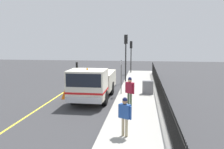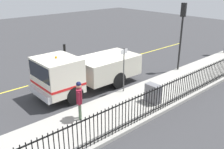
{
  "view_description": "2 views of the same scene",
  "coord_description": "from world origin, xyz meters",
  "px_view_note": "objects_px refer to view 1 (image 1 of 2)",
  "views": [
    {
      "loc": [
        3.7,
        -16.82,
        4.01
      ],
      "look_at": [
        1.62,
        -1.02,
        1.71
      ],
      "focal_mm": 37.93,
      "sensor_mm": 36.0,
      "label": 1
    },
    {
      "loc": [
        11.12,
        -8.81,
        5.97
      ],
      "look_at": [
        2.3,
        -0.93,
        1.42
      ],
      "focal_mm": 40.34,
      "sensor_mm": 36.0,
      "label": 2
    }
  ],
  "objects_px": {
    "traffic_light_near": "(126,49)",
    "traffic_light_mid": "(131,50)",
    "worker_standing": "(130,89)",
    "traffic_cone": "(65,94)",
    "work_truck": "(93,82)",
    "utility_cabinet": "(148,87)",
    "street_sign": "(121,73)",
    "pedestrian_distant": "(125,113)"
  },
  "relations": [
    {
      "from": "worker_standing",
      "to": "traffic_light_mid",
      "type": "relative_size",
      "value": 0.47
    },
    {
      "from": "traffic_light_near",
      "to": "traffic_light_mid",
      "type": "xyz_separation_m",
      "value": [
        0.17,
        6.42,
        -0.4
      ]
    },
    {
      "from": "work_truck",
      "to": "pedestrian_distant",
      "type": "relative_size",
      "value": 3.9
    },
    {
      "from": "traffic_cone",
      "to": "pedestrian_distant",
      "type": "bearing_deg",
      "value": -53.42
    },
    {
      "from": "worker_standing",
      "to": "traffic_cone",
      "type": "distance_m",
      "value": 5.11
    },
    {
      "from": "worker_standing",
      "to": "pedestrian_distant",
      "type": "height_order",
      "value": "worker_standing"
    },
    {
      "from": "traffic_light_near",
      "to": "traffic_light_mid",
      "type": "distance_m",
      "value": 6.43
    },
    {
      "from": "traffic_light_near",
      "to": "worker_standing",
      "type": "bearing_deg",
      "value": 84.77
    },
    {
      "from": "street_sign",
      "to": "traffic_cone",
      "type": "bearing_deg",
      "value": -159.25
    },
    {
      "from": "worker_standing",
      "to": "traffic_cone",
      "type": "relative_size",
      "value": 2.79
    },
    {
      "from": "worker_standing",
      "to": "traffic_light_mid",
      "type": "height_order",
      "value": "traffic_light_mid"
    },
    {
      "from": "utility_cabinet",
      "to": "street_sign",
      "type": "bearing_deg",
      "value": -175.26
    },
    {
      "from": "work_truck",
      "to": "traffic_light_near",
      "type": "height_order",
      "value": "traffic_light_near"
    },
    {
      "from": "work_truck",
      "to": "street_sign",
      "type": "bearing_deg",
      "value": -140.27
    },
    {
      "from": "worker_standing",
      "to": "utility_cabinet",
      "type": "bearing_deg",
      "value": -70.75
    },
    {
      "from": "pedestrian_distant",
      "to": "traffic_cone",
      "type": "bearing_deg",
      "value": 152.57
    },
    {
      "from": "pedestrian_distant",
      "to": "street_sign",
      "type": "relative_size",
      "value": 0.66
    },
    {
      "from": "traffic_light_near",
      "to": "utility_cabinet",
      "type": "distance_m",
      "value": 6.04
    },
    {
      "from": "work_truck",
      "to": "traffic_cone",
      "type": "relative_size",
      "value": 9.95
    },
    {
      "from": "traffic_light_mid",
      "to": "utility_cabinet",
      "type": "height_order",
      "value": "traffic_light_mid"
    },
    {
      "from": "traffic_light_mid",
      "to": "traffic_cone",
      "type": "bearing_deg",
      "value": 74.22
    },
    {
      "from": "worker_standing",
      "to": "traffic_cone",
      "type": "xyz_separation_m",
      "value": [
        -4.61,
        2.01,
        -0.92
      ]
    },
    {
      "from": "traffic_light_near",
      "to": "street_sign",
      "type": "height_order",
      "value": "traffic_light_near"
    },
    {
      "from": "work_truck",
      "to": "utility_cabinet",
      "type": "height_order",
      "value": "work_truck"
    },
    {
      "from": "pedestrian_distant",
      "to": "traffic_light_near",
      "type": "distance_m",
      "value": 13.15
    },
    {
      "from": "worker_standing",
      "to": "traffic_light_near",
      "type": "relative_size",
      "value": 0.4
    },
    {
      "from": "pedestrian_distant",
      "to": "street_sign",
      "type": "xyz_separation_m",
      "value": [
        -0.86,
        7.72,
        0.54
      ]
    },
    {
      "from": "work_truck",
      "to": "traffic_light_mid",
      "type": "xyz_separation_m",
      "value": [
        1.88,
        13.1,
        1.61
      ]
    },
    {
      "from": "worker_standing",
      "to": "utility_cabinet",
      "type": "relative_size",
      "value": 1.84
    },
    {
      "from": "work_truck",
      "to": "traffic_light_mid",
      "type": "bearing_deg",
      "value": -97.68
    },
    {
      "from": "work_truck",
      "to": "pedestrian_distant",
      "type": "bearing_deg",
      "value": 113.39
    },
    {
      "from": "work_truck",
      "to": "worker_standing",
      "type": "height_order",
      "value": "work_truck"
    },
    {
      "from": "work_truck",
      "to": "traffic_light_near",
      "type": "relative_size",
      "value": 1.44
    },
    {
      "from": "traffic_light_mid",
      "to": "traffic_cone",
      "type": "xyz_separation_m",
      "value": [
        -3.9,
        -13.08,
        -2.52
      ]
    },
    {
      "from": "work_truck",
      "to": "utility_cabinet",
      "type": "xyz_separation_m",
      "value": [
        3.7,
        1.61,
        -0.6
      ]
    },
    {
      "from": "traffic_light_near",
      "to": "work_truck",
      "type": "bearing_deg",
      "value": 64.56
    },
    {
      "from": "worker_standing",
      "to": "pedestrian_distant",
      "type": "xyz_separation_m",
      "value": [
        0.05,
        -4.27,
        -0.09
      ]
    },
    {
      "from": "work_truck",
      "to": "street_sign",
      "type": "xyz_separation_m",
      "value": [
        1.78,
        1.45,
        0.44
      ]
    },
    {
      "from": "traffic_cone",
      "to": "worker_standing",
      "type": "bearing_deg",
      "value": -23.49
    },
    {
      "from": "work_truck",
      "to": "street_sign",
      "type": "relative_size",
      "value": 2.57
    },
    {
      "from": "traffic_light_near",
      "to": "traffic_cone",
      "type": "xyz_separation_m",
      "value": [
        -3.73,
        -6.67,
        -2.93
      ]
    },
    {
      "from": "worker_standing",
      "to": "traffic_light_near",
      "type": "height_order",
      "value": "traffic_light_near"
    }
  ]
}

